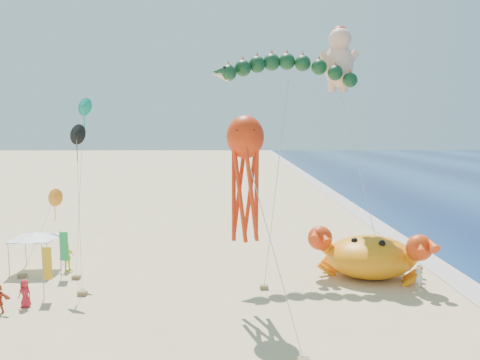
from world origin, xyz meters
name	(u,v)px	position (x,y,z in m)	size (l,w,h in m)	color
ground	(274,291)	(0.00, 0.00, 0.00)	(320.00, 320.00, 0.00)	#D1B784
foam_strip	(472,290)	(12.00, 0.00, 0.01)	(320.00, 320.00, 0.00)	silver
crab_inflatable	(370,255)	(6.51, 2.42, 1.49)	(7.71, 6.65, 3.38)	orange
dragon_kite	(286,74)	(1.36, 6.62, 13.53)	(10.50, 8.04, 14.69)	#0E341A
cherub_kite	(339,58)	(5.31, 7.56, 14.80)	(3.43, 6.59, 17.04)	#FFBD9B
octopus_kite	(245,168)	(-1.79, -2.34, 7.63)	(3.53, 7.38, 10.44)	red
canopy_white	(35,235)	(-15.95, 4.35, 2.44)	(3.06, 3.06, 2.71)	gray
feather_flags	(9,258)	(-15.91, 0.44, 2.01)	(6.44, 5.22, 3.20)	gray
beachgoers	(45,275)	(-13.92, 0.78, 0.83)	(30.10, 8.06, 1.86)	red
small_kites	(35,174)	(-14.94, 2.47, 6.87)	(7.86, 11.93, 11.89)	#DB1869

